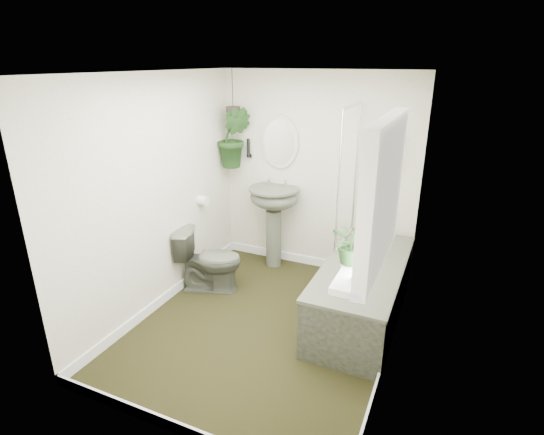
% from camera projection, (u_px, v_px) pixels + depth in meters
% --- Properties ---
extents(floor, '(2.30, 2.80, 0.02)m').
position_uv_depth(floor, '(266.00, 326.00, 4.08)').
color(floor, black).
rests_on(floor, ground).
extents(ceiling, '(2.30, 2.80, 0.02)m').
position_uv_depth(ceiling, '(264.00, 71.00, 3.27)').
color(ceiling, white).
rests_on(ceiling, ground).
extents(wall_back, '(2.30, 0.02, 2.30)m').
position_uv_depth(wall_back, '(316.00, 174.00, 4.88)').
color(wall_back, beige).
rests_on(wall_back, ground).
extents(wall_front, '(2.30, 0.02, 2.30)m').
position_uv_depth(wall_front, '(163.00, 287.00, 2.47)').
color(wall_front, beige).
rests_on(wall_front, ground).
extents(wall_left, '(0.02, 2.80, 2.30)m').
position_uv_depth(wall_left, '(157.00, 196.00, 4.11)').
color(wall_left, beige).
rests_on(wall_left, ground).
extents(wall_right, '(0.02, 2.80, 2.30)m').
position_uv_depth(wall_right, '(403.00, 233.00, 3.23)').
color(wall_right, beige).
rests_on(wall_right, ground).
extents(skirting, '(2.30, 2.80, 0.10)m').
position_uv_depth(skirting, '(266.00, 320.00, 4.06)').
color(skirting, white).
rests_on(skirting, floor).
extents(bathtub, '(0.72, 1.72, 0.58)m').
position_uv_depth(bathtub, '(362.00, 291.00, 4.10)').
color(bathtub, '#4F5344').
rests_on(bathtub, floor).
extents(bath_screen, '(0.04, 0.72, 1.40)m').
position_uv_depth(bath_screen, '(348.00, 176.00, 4.30)').
color(bath_screen, silver).
rests_on(bath_screen, bathtub).
extents(shower_box, '(0.20, 0.10, 0.35)m').
position_uv_depth(shower_box, '(390.00, 146.00, 4.37)').
color(shower_box, white).
rests_on(shower_box, wall_back).
extents(oval_mirror, '(0.46, 0.03, 0.62)m').
position_uv_depth(oval_mirror, '(280.00, 142.00, 4.89)').
color(oval_mirror, beige).
rests_on(oval_mirror, wall_back).
extents(wall_sconce, '(0.04, 0.04, 0.22)m').
position_uv_depth(wall_sconce, '(248.00, 148.00, 5.07)').
color(wall_sconce, black).
rests_on(wall_sconce, wall_back).
extents(toilet_roll_holder, '(0.11, 0.11, 0.11)m').
position_uv_depth(toilet_roll_holder, '(203.00, 201.00, 4.78)').
color(toilet_roll_holder, white).
rests_on(toilet_roll_holder, wall_left).
extents(window_recess, '(0.08, 1.00, 0.90)m').
position_uv_depth(window_recess, '(383.00, 194.00, 2.48)').
color(window_recess, white).
rests_on(window_recess, wall_right).
extents(window_sill, '(0.18, 1.00, 0.04)m').
position_uv_depth(window_sill, '(365.00, 257.00, 2.66)').
color(window_sill, white).
rests_on(window_sill, wall_right).
extents(window_blinds, '(0.01, 0.86, 0.76)m').
position_uv_depth(window_blinds, '(375.00, 193.00, 2.50)').
color(window_blinds, white).
rests_on(window_blinds, wall_right).
extents(toilet, '(0.78, 0.60, 0.70)m').
position_uv_depth(toilet, '(209.00, 260.00, 4.61)').
color(toilet, '#4F5344').
rests_on(toilet, floor).
extents(pedestal_sink, '(0.66, 0.59, 1.00)m').
position_uv_depth(pedestal_sink, '(274.00, 227.00, 5.10)').
color(pedestal_sink, '#4F5344').
rests_on(pedestal_sink, floor).
extents(sill_plant, '(0.30, 0.28, 0.26)m').
position_uv_depth(sill_plant, '(353.00, 244.00, 2.48)').
color(sill_plant, black).
rests_on(sill_plant, window_sill).
extents(hanging_plant, '(0.47, 0.42, 0.71)m').
position_uv_depth(hanging_plant, '(234.00, 138.00, 4.96)').
color(hanging_plant, black).
rests_on(hanging_plant, ceiling).
extents(soap_bottle, '(0.09, 0.09, 0.19)m').
position_uv_depth(soap_bottle, '(346.00, 265.00, 3.77)').
color(soap_bottle, '#2D2A29').
rests_on(soap_bottle, bathtub).
extents(hanging_pot, '(0.16, 0.16, 0.12)m').
position_uv_depth(hanging_pot, '(233.00, 112.00, 4.86)').
color(hanging_pot, '#2F2521').
rests_on(hanging_pot, ceiling).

